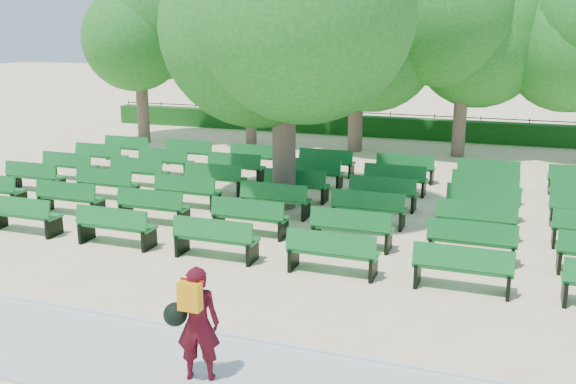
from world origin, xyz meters
name	(u,v)px	position (x,y,z in m)	size (l,w,h in m)	color
ground	(246,219)	(0.00, 0.00, 0.00)	(120.00, 120.00, 0.00)	beige
paving	(59,345)	(0.00, -7.40, 0.03)	(30.00, 2.20, 0.06)	beige
curb	(103,314)	(0.00, -6.25, 0.05)	(30.00, 0.12, 0.10)	silver
hedge	(367,126)	(0.00, 14.00, 0.45)	(26.00, 0.70, 0.90)	#134B15
fence	(368,134)	(0.00, 14.40, 0.00)	(26.00, 0.10, 1.02)	black
tree_line	(344,151)	(0.00, 10.00, 0.00)	(21.80, 6.80, 7.04)	#217221
bench_array	(285,204)	(0.62, 1.32, 0.10)	(1.89, 0.71, 1.17)	#126A28
tree_among	(284,18)	(0.57, 1.37, 5.10)	(5.45, 5.45, 7.59)	brown
person	(196,322)	(2.54, -7.57, 0.93)	(0.84, 0.57, 1.69)	#3F0912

